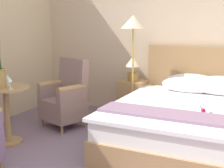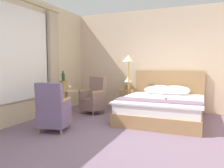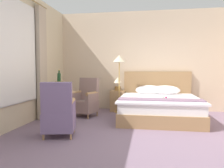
{
  "view_description": "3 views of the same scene",
  "coord_description": "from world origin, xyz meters",
  "px_view_note": "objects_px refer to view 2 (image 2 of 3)",
  "views": [
    {
      "loc": [
        0.98,
        -2.16,
        1.5
      ],
      "look_at": [
        -0.68,
        1.3,
        0.75
      ],
      "focal_mm": 50.0,
      "sensor_mm": 36.0,
      "label": 1
    },
    {
      "loc": [
        1.19,
        -3.77,
        1.35
      ],
      "look_at": [
        -0.76,
        0.95,
        0.89
      ],
      "focal_mm": 35.0,
      "sensor_mm": 36.0,
      "label": 2
    },
    {
      "loc": [
        0.03,
        -3.92,
        1.2
      ],
      "look_at": [
        -0.76,
        0.95,
        0.89
      ],
      "focal_mm": 35.0,
      "sensor_mm": 36.0,
      "label": 3
    }
  ],
  "objects_px": {
    "bed": "(163,106)",
    "side_table_round": "(67,101)",
    "wine_glass_near_bucket": "(70,86)",
    "champagne_bucket": "(63,84)",
    "nightstand": "(128,99)",
    "armchair_facing_bed": "(53,111)",
    "armchair_by_window": "(94,98)",
    "wine_glass_near_edge": "(67,86)",
    "bedside_lamp": "(128,81)",
    "floor_lamp_brass": "(129,63)"
  },
  "relations": [
    {
      "from": "bed",
      "to": "floor_lamp_brass",
      "type": "xyz_separation_m",
      "value": [
        -1.07,
        0.54,
        1.06
      ]
    },
    {
      "from": "bedside_lamp",
      "to": "wine_glass_near_edge",
      "type": "distance_m",
      "value": 1.91
    },
    {
      "from": "bed",
      "to": "side_table_round",
      "type": "height_order",
      "value": "bed"
    },
    {
      "from": "armchair_facing_bed",
      "to": "side_table_round",
      "type": "bearing_deg",
      "value": 108.25
    },
    {
      "from": "nightstand",
      "to": "wine_glass_near_edge",
      "type": "bearing_deg",
      "value": -124.71
    },
    {
      "from": "bed",
      "to": "wine_glass_near_bucket",
      "type": "distance_m",
      "value": 2.32
    },
    {
      "from": "side_table_round",
      "to": "armchair_by_window",
      "type": "bearing_deg",
      "value": 72.02
    },
    {
      "from": "side_table_round",
      "to": "wine_glass_near_edge",
      "type": "relative_size",
      "value": 5.39
    },
    {
      "from": "floor_lamp_brass",
      "to": "wine_glass_near_bucket",
      "type": "xyz_separation_m",
      "value": [
        -0.95,
        -1.58,
        -0.55
      ]
    },
    {
      "from": "armchair_by_window",
      "to": "side_table_round",
      "type": "bearing_deg",
      "value": -107.98
    },
    {
      "from": "side_table_round",
      "to": "armchair_facing_bed",
      "type": "distance_m",
      "value": 0.96
    },
    {
      "from": "bed",
      "to": "champagne_bucket",
      "type": "distance_m",
      "value": 2.49
    },
    {
      "from": "floor_lamp_brass",
      "to": "armchair_by_window",
      "type": "xyz_separation_m",
      "value": [
        -0.8,
        -0.64,
        -0.95
      ]
    },
    {
      "from": "bed",
      "to": "wine_glass_near_edge",
      "type": "height_order",
      "value": "bed"
    },
    {
      "from": "nightstand",
      "to": "wine_glass_near_edge",
      "type": "relative_size",
      "value": 4.49
    },
    {
      "from": "bed",
      "to": "bedside_lamp",
      "type": "distance_m",
      "value": 1.44
    },
    {
      "from": "nightstand",
      "to": "armchair_by_window",
      "type": "bearing_deg",
      "value": -131.48
    },
    {
      "from": "floor_lamp_brass",
      "to": "bed",
      "type": "bearing_deg",
      "value": -26.89
    },
    {
      "from": "floor_lamp_brass",
      "to": "wine_glass_near_edge",
      "type": "xyz_separation_m",
      "value": [
        -1.16,
        -1.39,
        -0.56
      ]
    },
    {
      "from": "champagne_bucket",
      "to": "wine_glass_near_bucket",
      "type": "relative_size",
      "value": 3.4
    },
    {
      "from": "side_table_round",
      "to": "champagne_bucket",
      "type": "bearing_deg",
      "value": -124.69
    },
    {
      "from": "floor_lamp_brass",
      "to": "side_table_round",
      "type": "bearing_deg",
      "value": -125.45
    },
    {
      "from": "bed",
      "to": "armchair_facing_bed",
      "type": "distance_m",
      "value": 2.64
    },
    {
      "from": "bedside_lamp",
      "to": "armchair_by_window",
      "type": "distance_m",
      "value": 1.17
    },
    {
      "from": "bedside_lamp",
      "to": "champagne_bucket",
      "type": "xyz_separation_m",
      "value": [
        -1.05,
        -1.76,
        0.04
      ]
    },
    {
      "from": "bedside_lamp",
      "to": "champagne_bucket",
      "type": "distance_m",
      "value": 2.05
    },
    {
      "from": "armchair_by_window",
      "to": "floor_lamp_brass",
      "type": "bearing_deg",
      "value": 38.81
    },
    {
      "from": "bed",
      "to": "bedside_lamp",
      "type": "height_order",
      "value": "bed"
    },
    {
      "from": "wine_glass_near_bucket",
      "to": "bedside_lamp",
      "type": "bearing_deg",
      "value": 63.48
    },
    {
      "from": "champagne_bucket",
      "to": "armchair_facing_bed",
      "type": "relative_size",
      "value": 0.49
    },
    {
      "from": "armchair_by_window",
      "to": "armchair_facing_bed",
      "type": "xyz_separation_m",
      "value": [
        0.01,
        -1.79,
        -0.01
      ]
    },
    {
      "from": "armchair_by_window",
      "to": "armchair_facing_bed",
      "type": "distance_m",
      "value": 1.79
    },
    {
      "from": "bed",
      "to": "armchair_facing_bed",
      "type": "relative_size",
      "value": 2.21
    },
    {
      "from": "champagne_bucket",
      "to": "wine_glass_near_bucket",
      "type": "bearing_deg",
      "value": 1.05
    },
    {
      "from": "side_table_round",
      "to": "champagne_bucket",
      "type": "height_order",
      "value": "champagne_bucket"
    },
    {
      "from": "bed",
      "to": "wine_glass_near_bucket",
      "type": "xyz_separation_m",
      "value": [
        -2.01,
        -1.03,
        0.51
      ]
    },
    {
      "from": "side_table_round",
      "to": "armchair_facing_bed",
      "type": "bearing_deg",
      "value": -71.75
    },
    {
      "from": "nightstand",
      "to": "side_table_round",
      "type": "relative_size",
      "value": 0.83
    },
    {
      "from": "champagne_bucket",
      "to": "wine_glass_near_edge",
      "type": "distance_m",
      "value": 0.2
    },
    {
      "from": "wine_glass_near_bucket",
      "to": "armchair_by_window",
      "type": "bearing_deg",
      "value": 80.91
    },
    {
      "from": "nightstand",
      "to": "armchair_facing_bed",
      "type": "xyz_separation_m",
      "value": [
        -0.71,
        -2.61,
        0.12
      ]
    },
    {
      "from": "armchair_by_window",
      "to": "armchair_facing_bed",
      "type": "relative_size",
      "value": 1.0
    },
    {
      "from": "side_table_round",
      "to": "wine_glass_near_bucket",
      "type": "distance_m",
      "value": 0.4
    },
    {
      "from": "champagne_bucket",
      "to": "nightstand",
      "type": "bearing_deg",
      "value": 59.1
    },
    {
      "from": "bedside_lamp",
      "to": "wine_glass_near_edge",
      "type": "relative_size",
      "value": 2.9
    },
    {
      "from": "bed",
      "to": "side_table_round",
      "type": "xyz_separation_m",
      "value": [
        -2.15,
        -0.98,
        0.13
      ]
    },
    {
      "from": "bed",
      "to": "champagne_bucket",
      "type": "relative_size",
      "value": 4.51
    },
    {
      "from": "champagne_bucket",
      "to": "wine_glass_near_edge",
      "type": "bearing_deg",
      "value": 100.92
    },
    {
      "from": "floor_lamp_brass",
      "to": "side_table_round",
      "type": "height_order",
      "value": "floor_lamp_brass"
    },
    {
      "from": "bedside_lamp",
      "to": "armchair_facing_bed",
      "type": "xyz_separation_m",
      "value": [
        -0.71,
        -2.61,
        -0.42
      ]
    }
  ]
}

